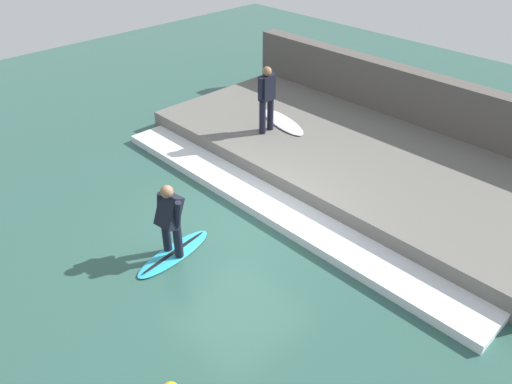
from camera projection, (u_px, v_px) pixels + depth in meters
name	position (u px, v px, depth m)	size (l,w,h in m)	color
ground_plane	(237.00, 231.00, 9.94)	(28.00, 28.00, 0.00)	#2D564C
concrete_ledge	(351.00, 157.00, 11.96)	(4.40, 10.02, 0.50)	#66635E
back_wall	(411.00, 104.00, 13.04)	(0.50, 10.52, 1.78)	#544F49
wave_foam_crest	(274.00, 207.00, 10.50)	(0.93, 9.52, 0.19)	silver
surfboard_riding	(174.00, 253.00, 9.33)	(1.77, 0.72, 0.07)	#2DADD1
surfer_riding	(170.00, 217.00, 8.87)	(0.50, 0.66, 1.47)	black
surfer_waiting_near	(267.00, 96.00, 12.07)	(0.56, 0.27, 1.67)	black
surfboard_waiting_near	(283.00, 122.00, 12.97)	(1.02, 1.87, 0.06)	silver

